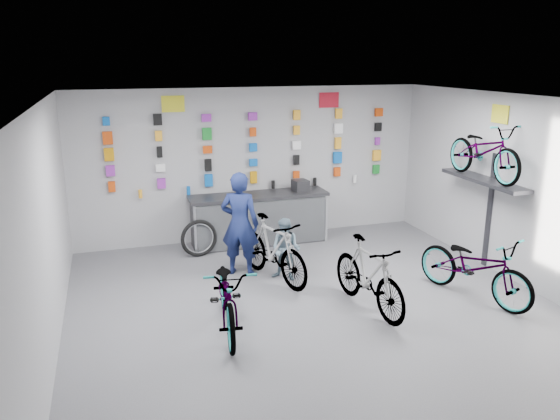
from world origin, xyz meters
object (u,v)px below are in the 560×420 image
object	(u,v)px
clerk	(240,224)
bike_right	(475,266)
bike_left	(228,295)
bike_service	(273,249)
bike_center	(369,275)
customer	(286,249)
counter	(259,219)

from	to	relation	value
clerk	bike_right	bearing A→B (deg)	175.30
bike_left	bike_service	distance (m)	1.78
bike_left	bike_center	size ratio (longest dim) A/B	1.08
bike_left	bike_center	world-z (taller)	bike_center
bike_center	clerk	world-z (taller)	clerk
bike_left	customer	bearing A→B (deg)	54.98
bike_left	bike_center	distance (m)	2.06
clerk	counter	bearing A→B (deg)	-89.02
bike_service	clerk	distance (m)	0.71
clerk	customer	size ratio (longest dim) A/B	1.70
bike_right	customer	world-z (taller)	customer
bike_left	customer	distance (m)	1.89
counter	bike_center	size ratio (longest dim) A/B	1.54
bike_service	customer	world-z (taller)	bike_service
bike_center	bike_left	bearing A→B (deg)	171.87
bike_service	clerk	xyz separation A→B (m)	(-0.45, 0.43, 0.35)
counter	bike_service	world-z (taller)	bike_service
bike_left	customer	world-z (taller)	customer
bike_left	clerk	distance (m)	2.00
counter	bike_center	xyz separation A→B (m)	(0.72, -3.30, 0.04)
counter	bike_left	distance (m)	3.55
bike_service	customer	bearing A→B (deg)	-28.07
customer	clerk	bearing A→B (deg)	-176.11
counter	bike_left	bearing A→B (deg)	-112.19
bike_right	clerk	bearing A→B (deg)	127.88
bike_left	counter	bearing A→B (deg)	75.22
bike_center	bike_service	xyz separation A→B (m)	(-1.00, 1.45, 0.01)
bike_right	customer	xyz separation A→B (m)	(-2.49, 1.55, 0.01)
bike_center	customer	xyz separation A→B (m)	(-0.79, 1.42, -0.01)
bike_left	bike_center	bearing A→B (deg)	6.84
bike_left	clerk	size ratio (longest dim) A/B	1.08
bike_center	clerk	bearing A→B (deg)	120.01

